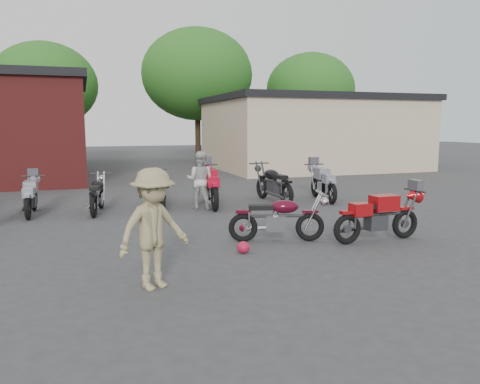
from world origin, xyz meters
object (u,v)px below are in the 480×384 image
object	(u,v)px
row_bike_2	(97,192)
row_bike_6	(323,181)
row_bike_1	(31,195)
row_bike_3	(160,187)
sportbike	(379,214)
row_bike_5	(273,182)
person_tan	(154,229)
helmet	(243,247)
row_bike_4	(211,185)
vintage_motorcycle	(279,215)
person_light	(200,180)

from	to	relation	value
row_bike_2	row_bike_6	xyz separation A→B (m)	(6.62, -0.06, 0.04)
row_bike_1	row_bike_6	distance (m)	8.25
row_bike_3	row_bike_2	bearing A→B (deg)	105.72
sportbike	row_bike_6	bearing A→B (deg)	71.32
row_bike_5	row_bike_2	bearing A→B (deg)	85.96
person_tan	row_bike_6	world-z (taller)	person_tan
helmet	row_bike_3	world-z (taller)	row_bike_3
person_tan	row_bike_2	world-z (taller)	person_tan
row_bike_2	row_bike_3	world-z (taller)	row_bike_3
row_bike_4	row_bike_5	distance (m)	1.97
helmet	row_bike_4	world-z (taller)	row_bike_4
vintage_motorcycle	sportbike	bearing A→B (deg)	-1.68
row_bike_2	person_tan	bearing A→B (deg)	-165.09
helmet	row_bike_3	distance (m)	5.36
person_tan	row_bike_5	size ratio (longest dim) A/B	0.80
vintage_motorcycle	sportbike	distance (m)	1.99
row_bike_1	row_bike_3	bearing A→B (deg)	-86.42
helmet	person_tan	bearing A→B (deg)	-143.59
row_bike_4	row_bike_5	xyz separation A→B (m)	(1.97, 0.12, -0.01)
row_bike_3	row_bike_4	distance (m)	1.43
sportbike	row_bike_1	xyz separation A→B (m)	(-6.81, 5.16, -0.03)
vintage_motorcycle	row_bike_5	xyz separation A→B (m)	(1.75, 4.48, 0.09)
row_bike_1	row_bike_5	xyz separation A→B (m)	(6.67, -0.09, 0.09)
row_bike_4	helmet	bearing A→B (deg)	178.93
row_bike_3	row_bike_4	bearing A→B (deg)	-100.78
person_tan	row_bike_2	xyz separation A→B (m)	(-0.58, 6.26, -0.31)
row_bike_1	row_bike_4	world-z (taller)	row_bike_4
helmet	person_light	distance (m)	4.75
row_bike_4	vintage_motorcycle	bearing A→B (deg)	-169.95
vintage_motorcycle	row_bike_4	size ratio (longest dim) A/B	0.85
person_tan	row_bike_1	world-z (taller)	person_tan
sportbike	row_bike_4	distance (m)	5.38
helmet	row_bike_2	world-z (taller)	row_bike_2
person_light	row_bike_1	xyz separation A→B (m)	(-4.34, 0.46, -0.27)
vintage_motorcycle	person_tan	xyz separation A→B (m)	(-2.71, -1.89, 0.32)
row_bike_3	row_bike_6	size ratio (longest dim) A/B	0.95
sportbike	row_bike_1	distance (m)	8.55
sportbike	row_bike_3	size ratio (longest dim) A/B	0.99
person_tan	row_bike_5	xyz separation A→B (m)	(4.47, 6.37, -0.24)
person_tan	row_bike_4	distance (m)	6.73
person_tan	row_bike_3	distance (m)	6.71
vintage_motorcycle	helmet	xyz separation A→B (m)	(-0.93, -0.58, -0.42)
vintage_motorcycle	row_bike_1	world-z (taller)	vintage_motorcycle
person_tan	row_bike_3	xyz separation A→B (m)	(1.12, 6.61, -0.30)
person_tan	row_bike_6	distance (m)	8.65
person_tan	row_bike_1	xyz separation A→B (m)	(-2.20, 6.46, -0.33)
person_light	person_tan	bearing A→B (deg)	101.10
row_bike_2	sportbike	bearing A→B (deg)	-124.05
vintage_motorcycle	person_light	world-z (taller)	person_light
person_tan	row_bike_2	distance (m)	6.29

